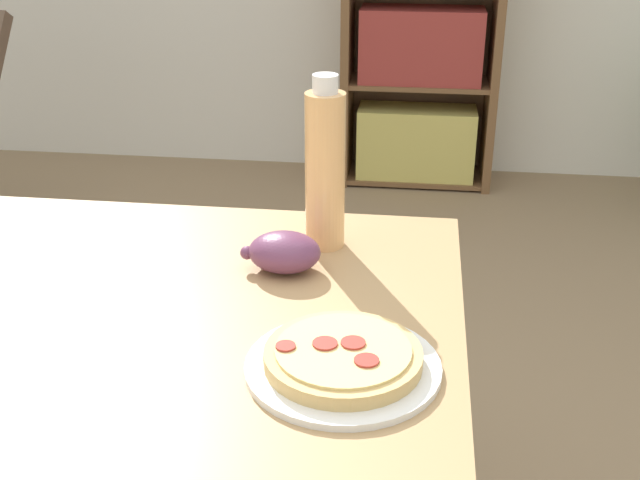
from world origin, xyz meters
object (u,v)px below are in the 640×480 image
at_px(bookshelf, 421,40).
at_px(pizza_on_plate, 343,360).
at_px(grape_bunch, 283,252).
at_px(drink_bottle, 325,168).

bearing_deg(bookshelf, pizza_on_plate, -91.55).
xyz_separation_m(grape_bunch, drink_bottle, (0.05, 0.11, 0.11)).
height_order(grape_bunch, drink_bottle, drink_bottle).
relative_size(pizza_on_plate, bookshelf, 0.19).
height_order(pizza_on_plate, grape_bunch, grape_bunch).
bearing_deg(grape_bunch, bookshelf, 85.31).
bearing_deg(grape_bunch, pizza_on_plate, -65.42).
bearing_deg(drink_bottle, pizza_on_plate, -79.56).
xyz_separation_m(pizza_on_plate, drink_bottle, (-0.07, 0.38, 0.12)).
bearing_deg(bookshelf, grape_bunch, -94.69).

